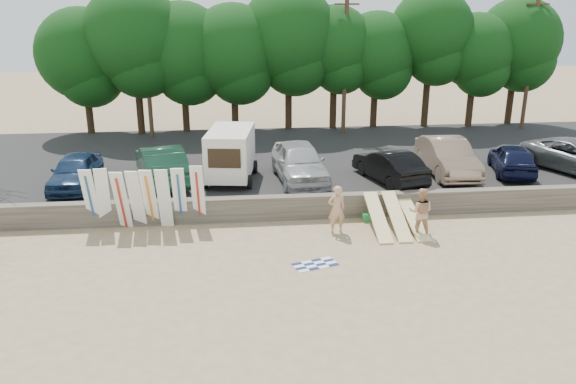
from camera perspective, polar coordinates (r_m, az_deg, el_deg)
name	(u,v)px	position (r m, az deg, el deg)	size (l,w,h in m)	color
ground	(374,245)	(21.19, 8.74, -5.30)	(120.00, 120.00, 0.00)	tan
seawall	(357,205)	(23.71, 7.01, -1.29)	(44.00, 0.50, 1.00)	#6B6356
parking_lot	(327,161)	(30.77, 3.94, 3.15)	(44.00, 14.50, 0.70)	#282828
treeline	(288,44)	(36.43, 0.05, 14.79)	(33.38, 6.73, 9.02)	#382616
utility_poles	(345,57)	(35.58, 5.84, 13.51)	(25.80, 0.26, 9.00)	#473321
box_trailer	(231,152)	(25.94, -5.85, 4.05)	(2.58, 3.99, 2.39)	silver
car_0	(76,171)	(26.66, -20.78, 2.00)	(1.78, 4.41, 1.50)	#15294B
car_1	(161,164)	(26.28, -12.74, 2.78)	(1.82, 5.22, 1.72)	#143724
car_2	(299,162)	(25.91, 1.16, 3.09)	(2.10, 5.22, 1.78)	#A6A7AC
car_3	(389,166)	(26.20, 10.27, 2.62)	(1.56, 4.48, 1.48)	black
car_4	(447,157)	(27.95, 15.87, 3.46)	(1.81, 5.19, 1.71)	#8E705A
car_5	(512,159)	(29.10, 21.82, 3.16)	(1.73, 4.30, 1.47)	black
surfboard_upright_0	(91,199)	(23.21, -19.42, -0.66)	(0.50, 0.06, 2.60)	white
surfboard_upright_1	(104,198)	(23.09, -18.23, -0.61)	(0.50, 0.06, 2.60)	white
surfboard_upright_2	(121,200)	(22.74, -16.57, -0.81)	(0.50, 0.06, 2.60)	white
surfboard_upright_3	(136,199)	(22.69, -15.16, -0.72)	(0.50, 0.06, 2.60)	white
surfboard_upright_4	(150,198)	(22.68, -13.87, -0.62)	(0.50, 0.06, 2.60)	white
surfboard_upright_5	(164,199)	(22.47, -12.47, -0.65)	(0.50, 0.06, 2.60)	white
surfboard_upright_6	(180,197)	(22.60, -10.95, -0.46)	(0.50, 0.06, 2.60)	white
surfboard_upright_7	(198,195)	(22.57, -9.10, -0.32)	(0.50, 0.06, 2.60)	white
surfboard_low_0	(378,217)	(22.30, 9.11, -2.51)	(0.56, 3.00, 0.07)	beige
surfboard_low_1	(397,216)	(22.53, 10.97, -2.39)	(0.56, 3.00, 0.07)	beige
surfboard_low_2	(413,218)	(22.85, 12.62, -2.64)	(0.56, 3.00, 0.07)	beige
beachgoer_a	(336,209)	(21.78, 4.95, -1.76)	(0.70, 0.46, 1.92)	tan
beachgoer_b	(421,212)	(22.00, 13.33, -2.00)	(0.93, 0.72, 1.91)	tan
cooler	(367,217)	(23.34, 8.05, -2.56)	(0.38, 0.30, 0.32)	green
gear_bag	(410,219)	(23.63, 12.32, -2.68)	(0.30, 0.25, 0.22)	orange
beach_towel	(315,264)	(19.44, 2.77, -7.36)	(1.50, 1.50, 0.00)	white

